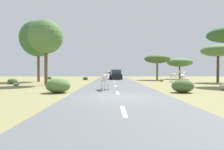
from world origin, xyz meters
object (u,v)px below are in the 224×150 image
at_px(bush_1, 49,78).
at_px(car_1, 116,75).
at_px(tree_2, 38,39).
at_px(tree_6, 157,59).
at_px(tree_3, 218,51).
at_px(bush_2, 13,81).
at_px(car_0, 114,74).
at_px(rock_0, 161,80).
at_px(tree_1, 180,62).
at_px(bush_3, 183,86).
at_px(bush_4, 85,78).
at_px(zebra_1, 174,75).
at_px(zebra_2, 183,77).
at_px(zebra_0, 105,78).
at_px(tree_5, 46,37).
at_px(rock_1, 16,84).
at_px(bush_0, 58,85).

bearing_deg(bush_1, car_1, -7.65).
distance_m(tree_2, tree_6, 19.28).
relative_size(tree_3, bush_2, 4.52).
bearing_deg(car_0, rock_0, -60.22).
xyz_separation_m(tree_1, bush_3, (-8.08, -23.56, -2.72)).
relative_size(bush_2, bush_4, 1.21).
relative_size(tree_3, bush_1, 6.00).
relative_size(tree_3, rock_0, 7.86).
distance_m(zebra_1, tree_3, 6.60).
xyz_separation_m(zebra_2, tree_2, (-18.09, 7.39, 5.24)).
xyz_separation_m(tree_1, rock_0, (-5.75, -8.81, -3.00)).
bearing_deg(zebra_2, tree_6, 130.39).
distance_m(bush_2, bush_3, 18.75).
xyz_separation_m(zebra_0, bush_2, (-10.95, 7.43, -0.64)).
bearing_deg(tree_5, bush_4, 78.22).
height_order(car_1, rock_0, car_1).
relative_size(car_0, rock_1, 6.46).
height_order(zebra_0, car_0, car_0).
bearing_deg(tree_6, rock_1, -142.46).
xyz_separation_m(tree_5, rock_0, (14.27, 7.58, -4.95)).
distance_m(car_1, bush_0, 21.67).
bearing_deg(bush_2, zebra_0, -34.17).
xyz_separation_m(tree_2, bush_1, (-0.99, 8.16, -5.91)).
bearing_deg(tree_3, bush_4, 158.79).
bearing_deg(tree_1, car_0, 167.21).
relative_size(zebra_1, zebra_2, 1.05).
height_order(tree_6, bush_2, tree_6).
distance_m(zebra_2, tree_3, 9.02).
bearing_deg(zebra_2, bush_4, 175.66).
bearing_deg(bush_1, tree_1, 2.02).
xyz_separation_m(zebra_1, tree_5, (-15.46, -5.52, 4.16)).
relative_size(zebra_2, bush_1, 1.85).
xyz_separation_m(zebra_0, car_1, (1.33, 19.43, -0.13)).
height_order(tree_1, bush_1, tree_1).
relative_size(car_0, car_1, 0.98).
height_order(zebra_0, tree_6, tree_6).
bearing_deg(tree_5, rock_0, 27.96).
distance_m(car_0, car_1, 5.33).
bearing_deg(rock_0, tree_5, -152.04).
relative_size(tree_6, bush_3, 2.87).
xyz_separation_m(bush_0, rock_0, (11.03, 14.88, -0.33)).
height_order(bush_1, rock_0, bush_1).
height_order(tree_2, bush_2, tree_2).
bearing_deg(bush_1, rock_1, -83.94).
bearing_deg(tree_2, bush_2, -100.08).
height_order(car_0, tree_6, tree_6).
bearing_deg(car_1, tree_3, -36.21).
distance_m(tree_2, bush_4, 9.84).
bearing_deg(rock_0, zebra_1, -60.04).
bearing_deg(zebra_1, bush_4, -61.86).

